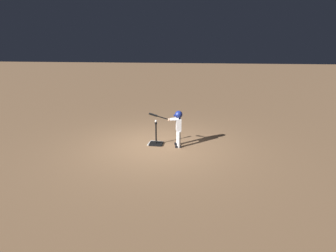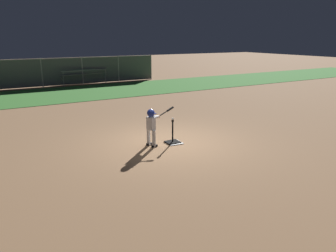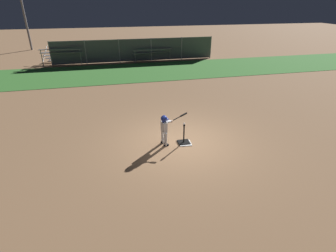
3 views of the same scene
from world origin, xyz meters
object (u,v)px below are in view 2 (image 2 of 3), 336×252
(baseball, at_px, (173,119))
(bleachers_left_center, at_px, (81,76))
(batting_tee, at_px, (173,140))
(batter_child, at_px, (152,123))

(baseball, relative_size, bleachers_left_center, 0.02)
(batting_tee, height_order, baseball, baseball)
(batting_tee, distance_m, batter_child, 0.93)
(bleachers_left_center, bearing_deg, baseball, -94.88)
(baseball, bearing_deg, bleachers_left_center, 85.12)
(batting_tee, relative_size, baseball, 9.94)
(batter_child, distance_m, bleachers_left_center, 14.87)
(batting_tee, xyz_separation_m, baseball, (0.00, 0.00, 0.67))
(batting_tee, distance_m, baseball, 0.67)
(batter_child, relative_size, bleachers_left_center, 0.33)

